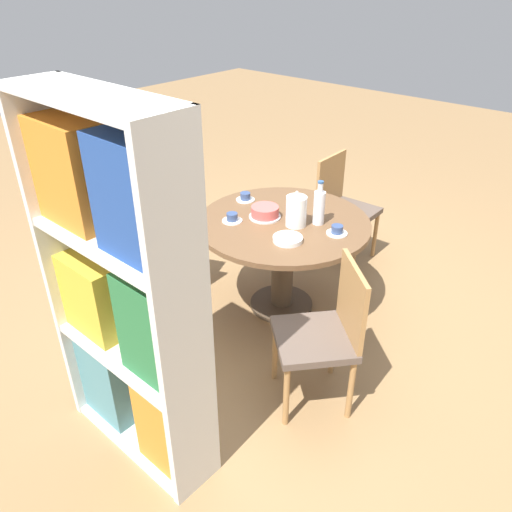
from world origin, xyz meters
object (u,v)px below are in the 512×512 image
at_px(bookshelf, 127,302).
at_px(cake_main, 265,212).
at_px(chair_b, 343,205).
at_px(chair_c, 161,235).
at_px(water_bottle, 319,207).
at_px(cup_c, 337,231).
at_px(cup_a, 232,218).
at_px(coffee_pot, 296,210).
at_px(cup_b, 245,197).
at_px(chair_a, 325,332).

distance_m(bookshelf, cake_main, 1.42).
height_order(chair_b, bookshelf, bookshelf).
height_order(chair_c, water_bottle, water_bottle).
xyz_separation_m(chair_c, water_bottle, (-1.02, -0.55, 0.35)).
height_order(water_bottle, cake_main, water_bottle).
relative_size(chair_c, cup_c, 6.41).
height_order(cake_main, cup_c, cake_main).
relative_size(chair_b, cake_main, 4.01).
distance_m(bookshelf, cup_a, 1.28).
xyz_separation_m(bookshelf, cake_main, (0.34, -1.37, -0.14)).
bearing_deg(cup_c, coffee_pot, 16.36).
bearing_deg(cup_b, chair_a, 151.57).
height_order(cake_main, cup_b, cake_main).
relative_size(chair_b, coffee_pot, 3.58).
bearing_deg(coffee_pot, cup_c, -163.64).
distance_m(chair_c, cup_a, 0.64).
xyz_separation_m(chair_c, cup_c, (-1.19, -0.51, 0.25)).
distance_m(coffee_pot, cup_c, 0.30).
height_order(bookshelf, cup_a, bookshelf).
distance_m(chair_a, chair_c, 1.56).
height_order(cake_main, cup_a, cake_main).
distance_m(chair_c, water_bottle, 1.21).
height_order(chair_a, cake_main, chair_a).
relative_size(coffee_pot, cup_c, 1.79).
relative_size(chair_b, chair_c, 1.00).
bearing_deg(coffee_pot, cake_main, 10.68).
relative_size(chair_a, coffee_pot, 3.58).
xyz_separation_m(chair_c, coffee_pot, (-0.92, -0.43, 0.34)).
bearing_deg(chair_b, chair_a, -152.63).
height_order(water_bottle, cup_b, water_bottle).
height_order(chair_b, cup_c, chair_b).
bearing_deg(chair_a, cup_c, 160.55).
distance_m(chair_c, coffee_pot, 1.07).
relative_size(chair_a, cup_c, 6.41).
xyz_separation_m(cup_a, cup_c, (-0.64, -0.32, 0.00)).
xyz_separation_m(chair_c, bookshelf, (-1.03, 0.99, 0.41)).
xyz_separation_m(chair_a, cup_a, (1.00, -0.32, 0.25)).
bearing_deg(chair_c, cup_b, -151.39).
bearing_deg(coffee_pot, chair_c, 25.00).
bearing_deg(cup_c, cake_main, 13.80).
relative_size(chair_b, cup_b, 6.41).
bearing_deg(chair_a, cup_b, -167.77).
xyz_separation_m(coffee_pot, water_bottle, (-0.10, -0.12, 0.01)).
xyz_separation_m(chair_a, cup_c, (0.36, -0.63, 0.25)).
height_order(coffee_pot, cake_main, coffee_pot).
relative_size(cake_main, cup_b, 1.60).
distance_m(bookshelf, coffee_pot, 1.42).
height_order(coffee_pot, cup_c, coffee_pot).
height_order(cup_a, cup_c, same).
bearing_deg(cup_c, cup_b, 0.01).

